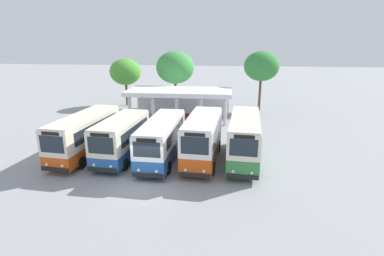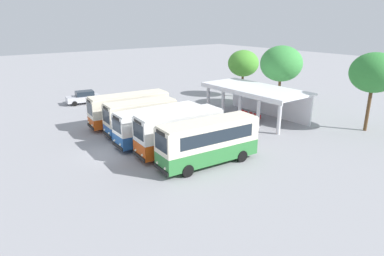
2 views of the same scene
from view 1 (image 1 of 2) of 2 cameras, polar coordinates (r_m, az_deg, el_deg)
name	(u,v)px [view 1 (image 1 of 2)]	position (r m, az deg, el deg)	size (l,w,h in m)	color
ground_plane	(145,185)	(19.41, -8.95, -10.72)	(180.00, 180.00, 0.00)	#939399
city_bus_nearest_orange	(85,133)	(24.67, -19.77, -1.00)	(2.84, 8.18, 3.27)	black
city_bus_second_in_row	(122,137)	(23.17, -13.32, -1.68)	(2.67, 6.82, 3.18)	black
city_bus_middle_cream	(162,138)	(22.48, -5.79, -1.96)	(2.45, 7.98, 3.10)	black
city_bus_fourth_amber	(203,137)	(22.01, 2.05, -1.81)	(2.63, 7.30, 3.46)	black
city_bus_fifth_blue	(244,137)	(22.46, 9.98, -1.76)	(2.69, 8.06, 3.39)	black
terminal_canopy	(180,96)	(34.62, -2.27, 6.15)	(11.76, 5.35, 3.40)	silver
waiting_chair_end_by_column	(171,116)	(33.90, -4.06, 2.32)	(0.44, 0.44, 0.86)	slate
waiting_chair_second_from_end	(176,116)	(33.69, -3.08, 2.25)	(0.44, 0.44, 0.86)	slate
waiting_chair_middle_seat	(181,116)	(33.71, -2.02, 2.27)	(0.44, 0.44, 0.86)	slate
waiting_chair_fourth_seat	(187,116)	(33.63, -0.99, 2.25)	(0.44, 0.44, 0.86)	slate
waiting_chair_fifth_seat	(192,117)	(33.53, 0.03, 2.20)	(0.44, 0.44, 0.86)	slate
roadside_tree_behind_canopy	(175,68)	(39.74, -3.24, 11.47)	(4.94, 4.94, 7.44)	brown
roadside_tree_east_of_canopy	(262,66)	(39.07, 13.15, 11.42)	(4.37, 4.37, 7.50)	brown
roadside_tree_west_of_canopy	(125,72)	(42.26, -12.63, 10.43)	(4.18, 4.18, 6.40)	brown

